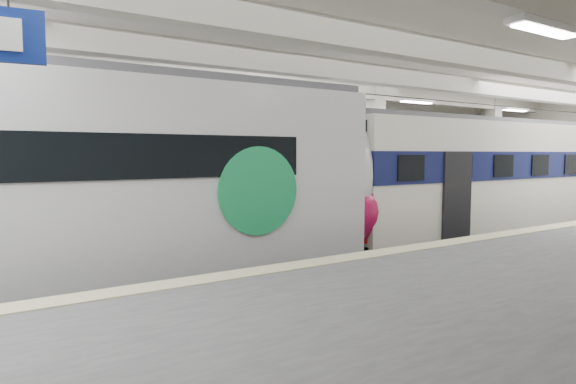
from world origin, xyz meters
TOP-DOWN VIEW (x-y plane):
  - station_hall at (0.00, -1.74)m, footprint 36.00×24.00m
  - modern_emu at (-4.82, -0.00)m, footprint 14.62×3.02m
  - older_rer at (7.08, 0.00)m, footprint 12.59×2.78m
  - far_train at (-4.57, 5.50)m, footprint 14.13×3.17m

SIDE VIEW (x-z plane):
  - older_rer at x=7.08m, z-range 0.10..4.30m
  - modern_emu at x=-4.82m, z-range -0.04..4.64m
  - far_train at x=-4.57m, z-range 0.07..4.56m
  - station_hall at x=0.00m, z-range 0.37..6.12m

